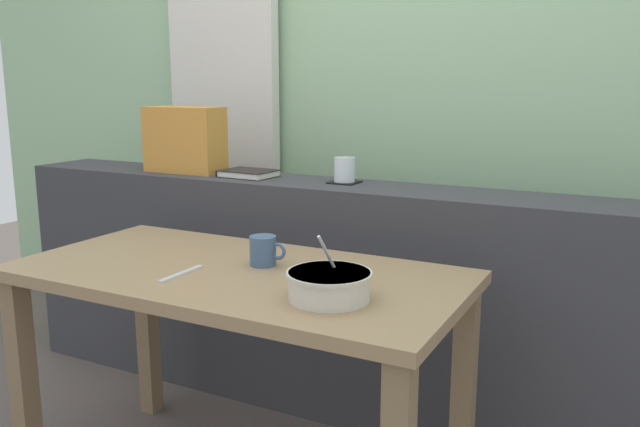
% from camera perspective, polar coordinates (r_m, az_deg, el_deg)
% --- Properties ---
extents(outdoor_backdrop, '(4.80, 0.08, 2.80)m').
position_cam_1_polar(outdoor_backdrop, '(2.79, 6.85, 15.20)').
color(outdoor_backdrop, '#9EC699').
rests_on(outdoor_backdrop, ground).
extents(curtain_left_panel, '(0.56, 0.06, 2.50)m').
position_cam_1_polar(curtain_left_panel, '(3.09, -8.47, 12.02)').
color(curtain_left_panel, silver).
rests_on(curtain_left_panel, ground).
extents(dark_console_ledge, '(2.80, 0.30, 0.86)m').
position_cam_1_polar(dark_console_ledge, '(2.42, 1.76, -7.46)').
color(dark_console_ledge, '#38383D').
rests_on(dark_console_ledge, ground).
extents(breakfast_table, '(1.28, 0.63, 0.70)m').
position_cam_1_polar(breakfast_table, '(1.87, -7.24, -7.98)').
color(breakfast_table, '#826849').
rests_on(breakfast_table, ground).
extents(coaster_square, '(0.10, 0.10, 0.00)m').
position_cam_1_polar(coaster_square, '(2.35, 2.18, 2.75)').
color(coaster_square, black).
rests_on(coaster_square, dark_console_ledge).
extents(juice_glass, '(0.08, 0.08, 0.09)m').
position_cam_1_polar(juice_glass, '(2.34, 2.19, 3.75)').
color(juice_glass, white).
rests_on(juice_glass, coaster_square).
extents(closed_book, '(0.21, 0.16, 0.03)m').
position_cam_1_polar(closed_book, '(2.51, -6.32, 3.51)').
color(closed_book, black).
rests_on(closed_book, dark_console_ledge).
extents(throw_pillow, '(0.32, 0.14, 0.26)m').
position_cam_1_polar(throw_pillow, '(2.68, -11.74, 6.35)').
color(throw_pillow, '#D18938').
rests_on(throw_pillow, dark_console_ledge).
extents(soup_bowl, '(0.21, 0.21, 0.16)m').
position_cam_1_polar(soup_bowl, '(1.57, 0.82, -6.32)').
color(soup_bowl, beige).
rests_on(soup_bowl, breakfast_table).
extents(fork_utensil, '(0.02, 0.17, 0.01)m').
position_cam_1_polar(fork_utensil, '(1.82, -12.04, -5.17)').
color(fork_utensil, silver).
rests_on(fork_utensil, breakfast_table).
extents(ceramic_mug, '(0.11, 0.08, 0.08)m').
position_cam_1_polar(ceramic_mug, '(1.86, -4.97, -3.27)').
color(ceramic_mug, '#3D567A').
rests_on(ceramic_mug, breakfast_table).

